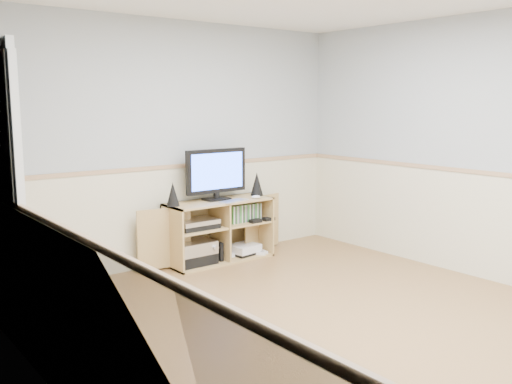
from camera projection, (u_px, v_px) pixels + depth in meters
room at (316, 165)px, 4.20m from camera, size 4.04×4.54×2.54m
media_cabinet at (217, 229)px, 6.09m from camera, size 1.81×0.43×0.65m
monitor at (216, 172)px, 5.99m from camera, size 0.72×0.18×0.54m
speaker_left at (173, 194)px, 5.67m from camera, size 0.13×0.13×0.24m
speaker_right at (257, 184)px, 6.31m from camera, size 0.14×0.14×0.26m
keyboard at (234, 201)px, 5.94m from camera, size 0.35×0.20×0.01m
mouse at (256, 197)px, 6.12m from camera, size 0.11×0.09×0.04m
av_components at (195, 245)px, 5.88m from camera, size 0.51×0.31×0.47m
game_consoles at (243, 250)px, 6.26m from camera, size 0.46×0.30×0.11m
game_cases at (244, 213)px, 6.20m from camera, size 0.39×0.13×0.19m
wall_outlet at (255, 196)px, 6.58m from camera, size 0.12×0.03×0.12m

